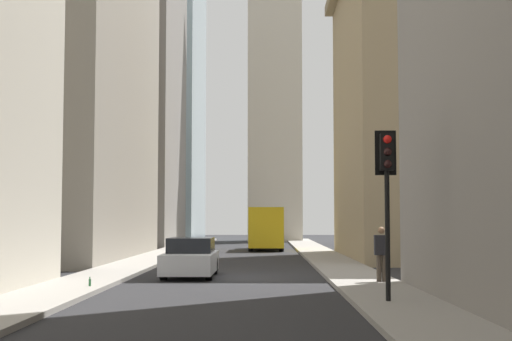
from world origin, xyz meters
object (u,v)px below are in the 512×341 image
object	(u,v)px
traffic_light_foreground	(387,175)
discarded_bottle	(90,282)
delivery_truck	(266,228)
sedan_silver	(191,259)
pedestrian	(381,252)

from	to	relation	value
traffic_light_foreground	discarded_bottle	xyz separation A→B (m)	(3.70, 8.08, -2.93)
traffic_light_foreground	delivery_truck	bearing A→B (deg)	5.24
discarded_bottle	sedan_silver	bearing A→B (deg)	-25.73
sedan_silver	traffic_light_foreground	world-z (taller)	traffic_light_foreground
delivery_truck	sedan_silver	distance (m)	22.52
sedan_silver	traffic_light_foreground	xyz separation A→B (m)	(-8.75, -5.65, 2.51)
traffic_light_foreground	discarded_bottle	distance (m)	9.36
traffic_light_foreground	pedestrian	size ratio (longest dim) A/B	2.41
sedan_silver	pedestrian	xyz separation A→B (m)	(-3.46, -6.36, 0.41)
pedestrian	delivery_truck	bearing A→B (deg)	7.86
delivery_truck	traffic_light_foreground	xyz separation A→B (m)	(-31.08, -2.85, 1.72)
delivery_truck	sedan_silver	xyz separation A→B (m)	(-22.33, 2.80, -0.80)
pedestrian	discarded_bottle	bearing A→B (deg)	100.27
pedestrian	discarded_bottle	distance (m)	8.97
delivery_truck	pedestrian	distance (m)	26.03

